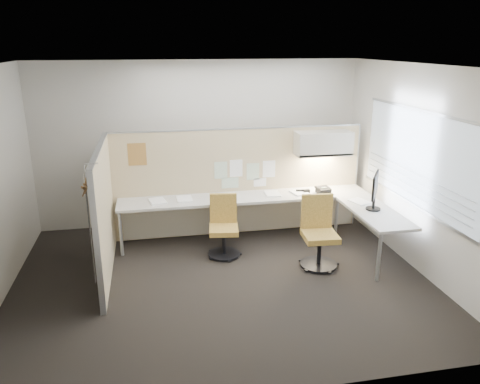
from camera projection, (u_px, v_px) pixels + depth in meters
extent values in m
cube|color=black|center=(221.00, 279.00, 6.35)|extent=(5.50, 4.50, 0.01)
cube|color=white|center=(219.00, 65.00, 5.49)|extent=(5.50, 4.50, 0.01)
cube|color=beige|center=(200.00, 144.00, 8.02)|extent=(5.50, 0.02, 2.80)
cube|color=beige|center=(262.00, 256.00, 3.82)|extent=(5.50, 0.02, 2.80)
cube|color=beige|center=(418.00, 169.00, 6.43)|extent=(0.02, 4.50, 2.80)
cube|color=#A4B4BF|center=(417.00, 159.00, 6.38)|extent=(0.01, 2.80, 1.30)
cube|color=tan|center=(239.00, 182.00, 7.68)|extent=(4.10, 0.06, 1.75)
cube|color=tan|center=(105.00, 213.00, 6.27)|extent=(0.06, 2.20, 1.75)
cube|color=beige|center=(246.00, 198.00, 7.43)|extent=(4.00, 0.60, 0.04)
cube|color=beige|center=(375.00, 213.00, 6.77)|extent=(0.60, 1.47, 0.04)
cube|color=beige|center=(242.00, 213.00, 7.79)|extent=(3.90, 0.02, 0.64)
cylinder|color=#A5A8AA|center=(121.00, 234.00, 6.95)|extent=(0.05, 0.05, 0.69)
cylinder|color=#A5A8AA|center=(379.00, 257.00, 6.20)|extent=(0.05, 0.05, 0.69)
cylinder|color=#A5A8AA|center=(336.00, 218.00, 7.57)|extent=(0.05, 0.05, 0.69)
cube|color=beige|center=(323.00, 143.00, 7.54)|extent=(0.90, 0.36, 0.38)
cube|color=#FFEABF|center=(323.00, 156.00, 7.60)|extent=(0.60, 0.06, 0.02)
cube|color=#8CBF8C|center=(221.00, 170.00, 7.52)|extent=(0.21, 0.00, 0.28)
cube|color=white|center=(236.00, 168.00, 7.56)|extent=(0.21, 0.00, 0.28)
cube|color=#8CBF8C|center=(253.00, 172.00, 7.63)|extent=(0.21, 0.00, 0.28)
cube|color=white|center=(269.00, 169.00, 7.67)|extent=(0.21, 0.00, 0.28)
cube|color=#8CBF8C|center=(230.00, 183.00, 7.62)|extent=(0.28, 0.00, 0.18)
cube|color=white|center=(260.00, 182.00, 7.71)|extent=(0.21, 0.00, 0.14)
cube|color=orange|center=(137.00, 154.00, 7.19)|extent=(0.28, 0.00, 0.35)
cylinder|color=black|center=(224.00, 254.00, 7.03)|extent=(0.48, 0.48, 0.03)
cylinder|color=black|center=(224.00, 243.00, 6.97)|extent=(0.06, 0.06, 0.37)
cube|color=#E9BA56|center=(224.00, 230.00, 6.91)|extent=(0.48, 0.48, 0.07)
cube|color=#E9BA56|center=(223.00, 208.00, 7.02)|extent=(0.41, 0.11, 0.46)
cylinder|color=black|center=(318.00, 264.00, 6.69)|extent=(0.53, 0.53, 0.03)
cylinder|color=black|center=(319.00, 251.00, 6.63)|extent=(0.06, 0.06, 0.41)
cube|color=#E9BA56|center=(320.00, 236.00, 6.56)|extent=(0.50, 0.50, 0.08)
cube|color=#E9BA56|center=(317.00, 211.00, 6.68)|extent=(0.45, 0.09, 0.51)
cylinder|color=black|center=(373.00, 209.00, 6.83)|extent=(0.21, 0.21, 0.02)
cylinder|color=black|center=(374.00, 203.00, 6.80)|extent=(0.04, 0.04, 0.19)
cube|color=black|center=(375.00, 185.00, 6.72)|extent=(0.31, 0.45, 0.34)
cube|color=black|center=(375.00, 185.00, 6.72)|extent=(0.26, 0.40, 0.30)
cube|color=black|center=(323.00, 190.00, 7.56)|extent=(0.23, 0.22, 0.12)
cylinder|color=black|center=(318.00, 188.00, 7.55)|extent=(0.06, 0.17, 0.04)
cube|color=black|center=(300.00, 191.00, 7.60)|extent=(0.14, 0.06, 0.05)
cube|color=black|center=(307.00, 191.00, 7.58)|extent=(0.11, 0.08, 0.06)
cube|color=silver|center=(91.00, 164.00, 5.20)|extent=(0.14, 0.02, 0.02)
cylinder|color=silver|center=(86.00, 171.00, 5.21)|extent=(0.02, 0.02, 0.14)
cube|color=#AD7F4C|center=(87.00, 183.00, 5.25)|extent=(0.02, 0.46, 0.12)
cube|color=#AD7F4C|center=(85.00, 185.00, 5.29)|extent=(0.02, 0.46, 0.12)
cube|color=gray|center=(91.00, 238.00, 5.40)|extent=(0.01, 0.07, 1.15)
cube|color=white|center=(158.00, 201.00, 7.16)|extent=(0.29, 0.34, 0.03)
cube|color=white|center=(184.00, 199.00, 7.26)|extent=(0.24, 0.31, 0.02)
cube|color=white|center=(228.00, 197.00, 7.35)|extent=(0.25, 0.31, 0.03)
cube|color=white|center=(272.00, 194.00, 7.52)|extent=(0.25, 0.31, 0.02)
cube|color=white|center=(299.00, 193.00, 7.57)|extent=(0.29, 0.34, 0.03)
cube|color=white|center=(359.00, 201.00, 7.16)|extent=(0.31, 0.36, 0.02)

